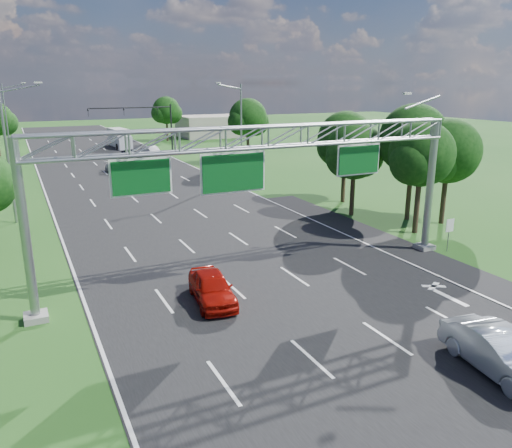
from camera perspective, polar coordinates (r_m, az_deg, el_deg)
ground at (r=42.84m, az=-10.23°, el=1.97°), size 220.00×220.00×0.00m
road at (r=42.84m, az=-10.23°, el=1.97°), size 18.00×180.00×0.02m
road_flare at (r=33.67m, az=14.70°, el=-2.11°), size 3.00×30.00×0.02m
sign_gantry at (r=25.09m, az=1.22°, el=8.56°), size 23.50×1.00×9.56m
regulatory_sign at (r=32.66m, az=21.25°, el=-0.47°), size 0.60×0.08×2.10m
traffic_signal at (r=77.56m, az=-12.25°, el=11.84°), size 12.21×0.24×7.00m
streetlight_l_near at (r=40.43m, az=-26.36°, el=7.83°), size 2.97×0.22×10.16m
streetlight_l_far at (r=75.31m, az=-26.50°, el=10.78°), size 2.97×0.22×10.16m
streetlight_r_mid at (r=55.08m, az=-1.89°, el=11.13°), size 2.97×0.22×10.16m
tree_cluster_right at (r=39.36m, az=15.53°, el=8.32°), size 9.91×14.60×8.68m
tree_verge_rd at (r=64.34m, az=-0.89°, el=11.86°), size 5.76×4.80×8.28m
tree_verge_re at (r=91.83m, az=-10.18°, el=12.53°), size 5.76×4.80×7.84m
building_right at (r=98.92m, az=-5.10°, el=11.07°), size 12.00×9.00×4.00m
red_coupe at (r=23.87m, az=-5.05°, el=-7.25°), size 2.29×4.51×1.47m
silver_sedan at (r=20.35m, az=26.08°, el=-13.05°), size 2.29×4.94×1.57m
car_queue_a at (r=60.63m, az=-15.74°, el=6.23°), size 2.19×4.24×1.18m
car_queue_b at (r=72.03m, az=-14.04°, el=7.78°), size 2.36×4.36×1.16m
car_queue_d at (r=73.63m, az=-11.78°, el=8.16°), size 1.95×4.26×1.36m
box_truck at (r=84.85m, az=-15.29°, el=9.40°), size 2.90×7.96×2.93m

